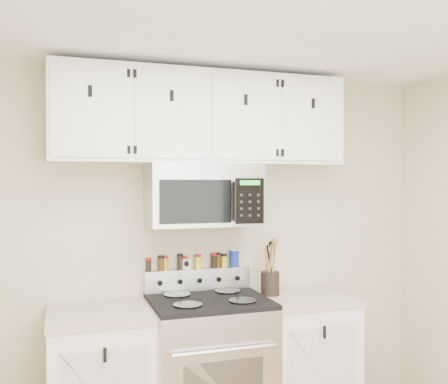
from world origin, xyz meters
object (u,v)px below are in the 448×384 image
microwave (204,195)px  salt_canister (234,258)px  range (209,368)px  utensil_crock (270,281)px

microwave → salt_canister: (0.28, 0.16, -0.47)m
range → salt_canister: (0.28, 0.28, 0.68)m
range → utensil_crock: bearing=10.8°
microwave → salt_canister: 0.56m
range → salt_canister: 0.78m
salt_canister → microwave: bearing=-150.5°
range → microwave: 1.15m
range → utensil_crock: 0.72m
range → microwave: (0.00, 0.13, 1.14)m
range → salt_canister: salt_canister is taller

